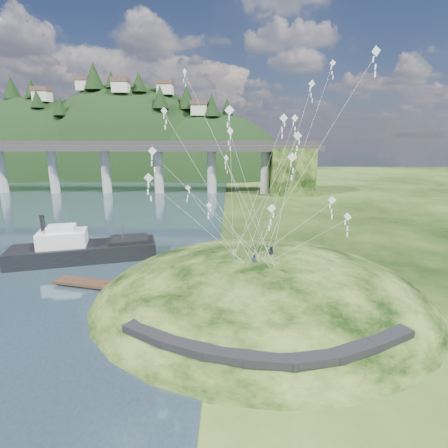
{
  "coord_description": "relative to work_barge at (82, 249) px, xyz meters",
  "views": [
    {
      "loc": [
        4.86,
        -31.64,
        16.62
      ],
      "look_at": [
        4.0,
        6.0,
        7.0
      ],
      "focal_mm": 28.0,
      "sensor_mm": 36.0,
      "label": 1
    }
  ],
  "objects": [
    {
      "name": "footpath",
      "position": [
        22.98,
        -22.71,
        0.43
      ],
      "size": [
        22.29,
        5.84,
        0.83
      ],
      "color": "black",
      "rests_on": "ground"
    },
    {
      "name": "work_barge",
      "position": [
        0.0,
        0.0,
        0.0
      ],
      "size": [
        19.51,
        10.29,
        6.59
      ],
      "color": "black",
      "rests_on": "ground"
    },
    {
      "name": "kite_flyers",
      "position": [
        23.77,
        -11.84,
        4.16
      ],
      "size": [
        2.57,
        2.79,
        1.78
      ],
      "color": "#252531",
      "rests_on": "ground"
    },
    {
      "name": "grass_hill",
      "position": [
        23.52,
        -10.96,
        -3.15
      ],
      "size": [
        36.0,
        32.0,
        13.0
      ],
      "color": "black",
      "rests_on": "ground"
    },
    {
      "name": "wooden_dock",
      "position": [
        6.28,
        -8.84,
        -1.27
      ],
      "size": [
        12.38,
        4.7,
        0.88
      ],
      "color": "#331E15",
      "rests_on": "ground"
    },
    {
      "name": "bridge",
      "position": [
        -10.94,
        57.1,
        8.05
      ],
      "size": [
        160.0,
        11.0,
        15.0
      ],
      "color": "#2D2B2B",
      "rests_on": "ground"
    },
    {
      "name": "far_ridge",
      "position": [
        -28.06,
        109.21,
        -9.09
      ],
      "size": [
        153.0,
        70.0,
        94.5
      ],
      "color": "black",
      "rests_on": "ground"
    },
    {
      "name": "ground",
      "position": [
        15.52,
        -12.96,
        -1.65
      ],
      "size": [
        320.0,
        320.0,
        0.0
      ],
      "primitive_type": "plane",
      "color": "black",
      "rests_on": "ground"
    },
    {
      "name": "kite_swarm",
      "position": [
        22.15,
        -9.98,
        14.03
      ],
      "size": [
        19.42,
        17.38,
        17.46
      ],
      "color": "white",
      "rests_on": "ground"
    }
  ]
}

